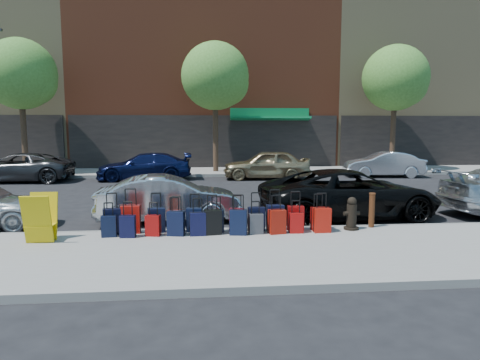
{
  "coord_description": "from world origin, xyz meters",
  "views": [
    {
      "loc": [
        -0.33,
        -15.02,
        2.69
      ],
      "look_at": [
        0.9,
        -1.5,
        1.0
      ],
      "focal_mm": 32.0,
      "sensor_mm": 36.0,
      "label": 1
    }
  ],
  "objects": [
    {
      "name": "suitcase_front_6",
      "position": [
        0.52,
        -4.77,
        0.43
      ],
      "size": [
        0.38,
        0.23,
        0.88
      ],
      "rotation": [
        0.0,
        0.0,
        -0.09
      ],
      "color": "#AC0B19",
      "rests_on": "sidewalk_near"
    },
    {
      "name": "suitcase_back_10",
      "position": [
        2.57,
        -5.1,
        0.45
      ],
      "size": [
        0.41,
        0.24,
        0.96
      ],
      "rotation": [
        0.0,
        0.0,
        0.02
      ],
      "color": "#B2160B",
      "rests_on": "sidewalk_near"
    },
    {
      "name": "suitcase_front_3",
      "position": [
        -0.99,
        -4.79,
        0.42
      ],
      "size": [
        0.36,
        0.2,
        0.86
      ],
      "rotation": [
        0.0,
        0.0,
        0.03
      ],
      "color": "#B41E0B",
      "rests_on": "sidewalk_near"
    },
    {
      "name": "suitcase_front_4",
      "position": [
        -0.51,
        -4.76,
        0.44
      ],
      "size": [
        0.41,
        0.25,
        0.93
      ],
      "rotation": [
        0.0,
        0.0,
        -0.11
      ],
      "color": "black",
      "rests_on": "sidewalk_near"
    },
    {
      "name": "suitcase_back_8",
      "position": [
        1.46,
        -5.14,
        0.44
      ],
      "size": [
        0.43,
        0.3,
        0.93
      ],
      "rotation": [
        0.0,
        0.0,
        0.21
      ],
      "color": "#961509",
      "rests_on": "sidewalk_near"
    },
    {
      "name": "car_far_1",
      "position": [
        -3.21,
        6.92,
        0.68
      ],
      "size": [
        4.83,
        2.21,
        1.37
      ],
      "primitive_type": "imported",
      "rotation": [
        0.0,
        0.0,
        -1.51
      ],
      "color": "#0D143B",
      "rests_on": "ground"
    },
    {
      "name": "car_near_1",
      "position": [
        -1.26,
        -2.94,
        0.66
      ],
      "size": [
        4.11,
        1.72,
        1.32
      ],
      "primitive_type": "imported",
      "rotation": [
        0.0,
        0.0,
        1.65
      ],
      "color": "#B5B8BC",
      "rests_on": "ground"
    },
    {
      "name": "car_far_3",
      "position": [
        9.44,
        7.08,
        0.68
      ],
      "size": [
        4.26,
        1.85,
        1.36
      ],
      "primitive_type": "imported",
      "rotation": [
        0.0,
        0.0,
        -1.67
      ],
      "color": "silver",
      "rests_on": "ground"
    },
    {
      "name": "suitcase_back_1",
      "position": [
        -2.04,
        -5.17,
        0.41
      ],
      "size": [
        0.36,
        0.22,
        0.83
      ],
      "rotation": [
        0.0,
        0.0,
        -0.06
      ],
      "color": "black",
      "rests_on": "sidewalk_near"
    },
    {
      "name": "display_rack",
      "position": [
        -3.89,
        -5.4,
        0.68
      ],
      "size": [
        0.6,
        0.66,
        1.07
      ],
      "rotation": [
        0.0,
        0.0,
        -0.0
      ],
      "color": "gold",
      "rests_on": "sidewalk_near"
    },
    {
      "name": "sidewalk_far",
      "position": [
        0.0,
        10.0,
        0.07
      ],
      "size": [
        60.0,
        4.0,
        0.15
      ],
      "primitive_type": "cube",
      "color": "gray",
      "rests_on": "ground"
    },
    {
      "name": "suitcase_front_8",
      "position": [
        1.48,
        -4.78,
        0.47
      ],
      "size": [
        0.44,
        0.27,
        1.01
      ],
      "rotation": [
        0.0,
        0.0,
        0.1
      ],
      "color": "black",
      "rests_on": "sidewalk_near"
    },
    {
      "name": "sidewalk_near",
      "position": [
        0.0,
        -6.5,
        0.07
      ],
      "size": [
        60.0,
        4.0,
        0.15
      ],
      "primitive_type": "cube",
      "color": "gray",
      "rests_on": "ground"
    },
    {
      "name": "car_far_0",
      "position": [
        -9.26,
        6.72,
        0.71
      ],
      "size": [
        5.15,
        2.44,
        1.42
      ],
      "primitive_type": "imported",
      "rotation": [
        0.0,
        0.0,
        -1.59
      ],
      "color": "#333336",
      "rests_on": "ground"
    },
    {
      "name": "ground",
      "position": [
        0.0,
        0.0,
        0.0
      ],
      "size": [
        120.0,
        120.0,
        0.0
      ],
      "primitive_type": "plane",
      "color": "black",
      "rests_on": "ground"
    },
    {
      "name": "suitcase_back_3",
      "position": [
        -0.94,
        -5.1,
        0.44
      ],
      "size": [
        0.43,
        0.3,
        0.93
      ],
      "rotation": [
        0.0,
        0.0,
        -0.2
      ],
      "color": "black",
      "rests_on": "sidewalk_near"
    },
    {
      "name": "suitcase_back_6",
      "position": [
        0.53,
        -5.16,
        0.45
      ],
      "size": [
        0.43,
        0.29,
        0.96
      ],
      "rotation": [
        0.0,
        0.0,
        -0.15
      ],
      "color": "black",
      "rests_on": "sidewalk_near"
    },
    {
      "name": "suitcase_back_5",
      "position": [
        -0.07,
        -5.08,
        0.45
      ],
      "size": [
        0.43,
        0.3,
        0.95
      ],
      "rotation": [
        0.0,
        0.0,
        0.18
      ],
      "color": "black",
      "rests_on": "sidewalk_near"
    },
    {
      "name": "suitcase_front_2",
      "position": [
        -1.42,
        -4.76,
        0.45
      ],
      "size": [
        0.43,
        0.29,
        0.97
      ],
      "rotation": [
        0.0,
        0.0,
        0.18
      ],
      "color": "black",
      "rests_on": "sidewalk_near"
    },
    {
      "name": "suitcase_front_9",
      "position": [
        1.98,
        -4.82,
        0.45
      ],
      "size": [
        0.42,
        0.25,
        0.96
      ],
      "rotation": [
        0.0,
        0.0,
        -0.08
      ],
      "color": "#920909",
      "rests_on": "sidewalk_near"
    },
    {
      "name": "suitcase_back_0",
      "position": [
        -2.48,
        -5.08,
        0.4
      ],
      "size": [
        0.36,
        0.23,
        0.81
      ],
      "rotation": [
        0.0,
        0.0,
        0.11
      ],
      "color": "black",
      "rests_on": "sidewalk_near"
    },
    {
      "name": "car_far_2",
      "position": [
        3.02,
        6.71,
        0.76
      ],
      "size": [
        4.6,
        2.17,
        1.52
      ],
      "primitive_type": "imported",
      "rotation": [
        0.0,
        0.0,
        -1.66
      ],
      "color": "#96835C",
      "rests_on": "ground"
    },
    {
      "name": "suitcase_front_10",
      "position": [
        2.56,
        -4.84,
        0.43
      ],
      "size": [
        0.38,
        0.23,
        0.9
      ],
      "rotation": [
        0.0,
        0.0,
        0.06
      ],
      "color": "maroon",
      "rests_on": "sidewalk_near"
    },
    {
      "name": "curb_near",
      "position": [
        0.0,
        -4.48,
        0.07
      ],
      "size": [
        60.0,
        0.08,
        0.15
      ],
      "primitive_type": "cube",
      "color": "gray",
      "rests_on": "ground"
    },
    {
      "name": "suitcase_front_0",
      "position": [
        -2.46,
        -4.81,
        0.46
      ],
      "size": [
        0.44,
        0.3,
        0.99
      ],
      "rotation": [
        0.0,
        0.0,
        0.18
      ],
      "color": "black",
      "rests_on": "sidewalk_near"
    },
    {
      "name": "suitcase_back_2",
      "position": [
        -1.47,
        -5.09,
        0.4
      ],
      "size": [
        0.36,
        0.25,
        0.8
      ],
      "rotation": [
        0.0,
        0.0,
        -0.2
      ],
      "color": "#920A09",
      "rests_on": "sidewalk_near"
    },
    {
      "name": "tree_right",
      "position": [
        11.14,
        9.5,
        5.41
      ],
      "size": [
        3.8,
        3.8,
        7.27
      ],
      "color": "black",
      "rests_on": "sidewalk_far"
    },
    {
      "name": "bollard",
      "position": [
        3.97,
        -4.7,
        0.6
      ],
      "size": [
        0.16,
        0.16,
        0.88
      ],
      "color": "#38190C",
      "rests_on": "sidewalk_near"
    },
    {
      "name": "building_right",
      "position": [
        16.0,
        17.99,
        8.98
      ],
      "size": [
        15.0,
        12.12,
        18.0
      ],
      "color": "#927F59",
      "rests_on": "ground"
    },
    {
      "name": "suitcase_back_7",
      "position": [
        0.95,
        -5.12,
        0.4
      ],
      "size": [
        0.35,
        0.23,
        0.79
      ],
      "rotation": [
        0.0,
        0.0,
        0.11
      ],
      "color": "#3D3D42",
      "rests_on": "sidewalk_near"
    },
    {
      "name": "fire_hydrant",
      "position": [
        3.38,
        -4.89,
        0.53
      ],
      "size": [
        0.42,
        0.37,
        0.82
      ],
      "rotation": [
        0.0,
        0.0,
        0.12
      ],
      "color": "black",
      "rests_on": "sidewalk_near"
    },
    {
      "name": "suitcase_back_4",
      "position": [
        -0.43,
        -5.14,
        0.43
      ],
      "size": [
        0.38,
        0.23,
        0.88
      ],
      "rotation": [
        0.0,
        0.0,
        0.06
      ],
      "color": "black",
      "rests_on": "sidewalk_near"
    },
    {
      "name": "curb_far",
      "position": [
        0.0,
        7.98,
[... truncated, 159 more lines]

